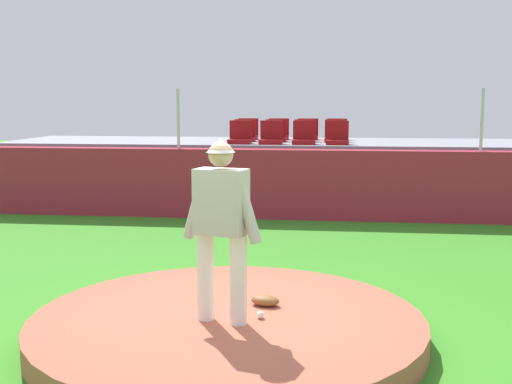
{
  "coord_description": "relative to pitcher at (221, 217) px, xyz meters",
  "views": [
    {
      "loc": [
        1.02,
        -6.12,
        2.34
      ],
      "look_at": [
        0.0,
        2.34,
        1.14
      ],
      "focal_mm": 45.99,
      "sensor_mm": 36.0,
      "label": 1
    }
  ],
  "objects": [
    {
      "name": "ground_plane",
      "position": [
        0.02,
        0.17,
        -1.25
      ],
      "size": [
        60.0,
        60.0,
        0.0
      ],
      "primitive_type": "plane",
      "color": "#358521"
    },
    {
      "name": "pitchers_mound",
      "position": [
        0.02,
        0.17,
        -1.13
      ],
      "size": [
        3.87,
        3.87,
        0.24
      ],
      "primitive_type": "cylinder",
      "color": "#A95942",
      "rests_on": "ground_plane"
    },
    {
      "name": "pitcher",
      "position": [
        0.0,
        0.0,
        0.0
      ],
      "size": [
        0.81,
        0.37,
        1.75
      ],
      "rotation": [
        0.0,
        0.0,
        -0.27
      ],
      "color": "white",
      "rests_on": "pitchers_mound"
    },
    {
      "name": "baseball",
      "position": [
        0.36,
        0.13,
        -0.98
      ],
      "size": [
        0.07,
        0.07,
        0.07
      ],
      "primitive_type": "sphere",
      "color": "white",
      "rests_on": "pitchers_mound"
    },
    {
      "name": "fielding_glove",
      "position": [
        0.36,
        0.53,
        -0.96
      ],
      "size": [
        0.34,
        0.27,
        0.11
      ],
      "primitive_type": "ellipsoid",
      "rotation": [
        0.0,
        0.0,
        2.88
      ],
      "color": "brown",
      "rests_on": "pitchers_mound"
    },
    {
      "name": "brick_barrier",
      "position": [
        0.02,
        6.87,
        -0.57
      ],
      "size": [
        14.73,
        0.4,
        1.37
      ],
      "primitive_type": "cube",
      "color": "maroon",
      "rests_on": "ground_plane"
    },
    {
      "name": "fence_post_left",
      "position": [
        -2.06,
        6.87,
        0.71
      ],
      "size": [
        0.06,
        0.06,
        1.18
      ],
      "primitive_type": "cylinder",
      "color": "silver",
      "rests_on": "brick_barrier"
    },
    {
      "name": "fence_post_right",
      "position": [
        3.79,
        6.87,
        0.71
      ],
      "size": [
        0.06,
        0.06,
        1.18
      ],
      "primitive_type": "cylinder",
      "color": "silver",
      "rests_on": "brick_barrier"
    },
    {
      "name": "bleacher_platform",
      "position": [
        0.02,
        9.13,
        -0.55
      ],
      "size": [
        12.94,
        3.06,
        1.4
      ],
      "primitive_type": "cube",
      "color": "gray",
      "rests_on": "ground_plane"
    },
    {
      "name": "stadium_chair_0",
      "position": [
        -1.01,
        8.14,
        0.3
      ],
      "size": [
        0.48,
        0.44,
        0.5
      ],
      "rotation": [
        0.0,
        0.0,
        3.14
      ],
      "color": "maroon",
      "rests_on": "bleacher_platform"
    },
    {
      "name": "stadium_chair_1",
      "position": [
        -0.33,
        8.11,
        0.3
      ],
      "size": [
        0.48,
        0.44,
        0.5
      ],
      "rotation": [
        0.0,
        0.0,
        3.14
      ],
      "color": "maroon",
      "rests_on": "bleacher_platform"
    },
    {
      "name": "stadium_chair_2",
      "position": [
        0.38,
        8.12,
        0.3
      ],
      "size": [
        0.48,
        0.44,
        0.5
      ],
      "rotation": [
        0.0,
        0.0,
        3.14
      ],
      "color": "maroon",
      "rests_on": "bleacher_platform"
    },
    {
      "name": "stadium_chair_3",
      "position": [
        1.09,
        8.14,
        0.3
      ],
      "size": [
        0.48,
        0.44,
        0.5
      ],
      "rotation": [
        0.0,
        0.0,
        3.14
      ],
      "color": "maroon",
      "rests_on": "bleacher_platform"
    },
    {
      "name": "stadium_chair_4",
      "position": [
        -1.02,
        8.93,
        0.3
      ],
      "size": [
        0.48,
        0.44,
        0.5
      ],
      "rotation": [
        0.0,
        0.0,
        3.14
      ],
      "color": "maroon",
      "rests_on": "bleacher_platform"
    },
    {
      "name": "stadium_chair_5",
      "position": [
        -0.3,
        8.93,
        0.3
      ],
      "size": [
        0.48,
        0.44,
        0.5
      ],
      "rotation": [
        0.0,
        0.0,
        3.14
      ],
      "color": "maroon",
      "rests_on": "bleacher_platform"
    },
    {
      "name": "stadium_chair_6",
      "position": [
        0.36,
        8.96,
        0.3
      ],
      "size": [
        0.48,
        0.44,
        0.5
      ],
      "rotation": [
        0.0,
        0.0,
        3.14
      ],
      "color": "maroon",
      "rests_on": "bleacher_platform"
    },
    {
      "name": "stadium_chair_7",
      "position": [
        1.05,
        8.92,
        0.3
      ],
      "size": [
        0.48,
        0.44,
        0.5
      ],
      "rotation": [
        0.0,
        0.0,
        3.14
      ],
      "color": "maroon",
      "rests_on": "bleacher_platform"
    },
    {
      "name": "stadium_chair_8",
      "position": [
        -1.05,
        9.74,
        0.3
      ],
      "size": [
        0.48,
        0.44,
        0.5
      ],
      "rotation": [
        0.0,
        0.0,
        3.14
      ],
      "color": "maroon",
      "rests_on": "bleacher_platform"
    },
    {
      "name": "stadium_chair_9",
      "position": [
        -0.3,
        9.75,
        0.3
      ],
      "size": [
        0.48,
        0.44,
        0.5
      ],
      "rotation": [
        0.0,
        0.0,
        3.14
      ],
      "color": "maroon",
      "rests_on": "bleacher_platform"
    },
    {
      "name": "stadium_chair_10",
      "position": [
        0.4,
        9.75,
        0.3
      ],
      "size": [
        0.48,
        0.44,
        0.5
      ],
      "rotation": [
        0.0,
        0.0,
        3.14
      ],
      "color": "maroon",
      "rests_on": "bleacher_platform"
    },
    {
      "name": "stadium_chair_11",
      "position": [
        1.08,
        9.77,
        0.3
      ],
      "size": [
        0.48,
        0.44,
        0.5
      ],
      "rotation": [
        0.0,
        0.0,
        3.14
      ],
      "color": "maroon",
      "rests_on": "bleacher_platform"
    }
  ]
}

